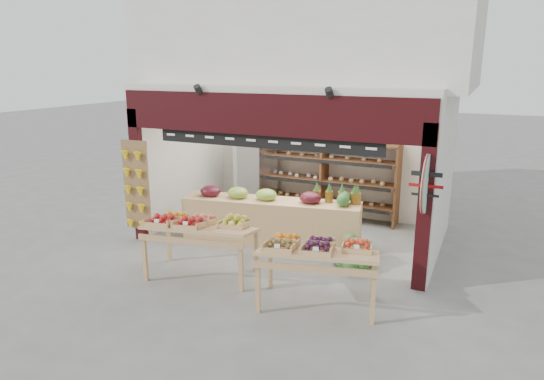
{
  "coord_description": "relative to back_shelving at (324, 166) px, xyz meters",
  "views": [
    {
      "loc": [
        3.58,
        -8.46,
        3.47
      ],
      "look_at": [
        -0.21,
        -0.2,
        1.11
      ],
      "focal_mm": 32.0,
      "sensor_mm": 36.0,
      "label": 1
    }
  ],
  "objects": [
    {
      "name": "back_shelving",
      "position": [
        0.0,
        0.0,
        0.0
      ],
      "size": [
        3.4,
        0.56,
        2.07
      ],
      "color": "brown",
      "rests_on": "ground"
    },
    {
      "name": "display_table_left",
      "position": [
        -0.92,
        -3.95,
        -0.35
      ],
      "size": [
        1.92,
        1.29,
        1.11
      ],
      "color": "tan",
      "rests_on": "ground"
    },
    {
      "name": "watermelon_pile",
      "position": [
        1.44,
        -2.57,
        -1.02
      ],
      "size": [
        0.75,
        0.72,
        0.55
      ],
      "color": "#194B1F",
      "rests_on": "ground"
    },
    {
      "name": "display_table_right",
      "position": [
        1.24,
        -4.11,
        -0.37
      ],
      "size": [
        1.9,
        1.32,
        1.09
      ],
      "color": "tan",
      "rests_on": "ground"
    },
    {
      "name": "shop_structure",
      "position": [
        -0.14,
        -0.31,
        2.7
      ],
      "size": [
        6.36,
        5.12,
        5.4
      ],
      "color": "white",
      "rests_on": "ground"
    },
    {
      "name": "ground",
      "position": [
        -0.14,
        -1.92,
        -1.22
      ],
      "size": [
        60.0,
        60.0,
        0.0
      ],
      "primitive_type": "plane",
      "color": "slate",
      "rests_on": "ground"
    },
    {
      "name": "mid_counter",
      "position": [
        -0.41,
        -2.05,
        -0.74
      ],
      "size": [
        3.58,
        1.28,
        1.1
      ],
      "color": "tan",
      "rests_on": "ground"
    },
    {
      "name": "gift_sign",
      "position": [
        2.61,
        -3.07,
        0.53
      ],
      "size": [
        0.04,
        0.93,
        0.92
      ],
      "color": "#A4CFB3",
      "rests_on": "ground"
    },
    {
      "name": "banana_board",
      "position": [
        -2.87,
        -3.09,
        -0.11
      ],
      "size": [
        0.6,
        0.15,
        1.8
      ],
      "color": "olive",
      "rests_on": "ground"
    },
    {
      "name": "cardboard_stack",
      "position": [
        -1.19,
        -1.73,
        -0.95
      ],
      "size": [
        1.12,
        0.81,
        0.73
      ],
      "color": "beige",
      "rests_on": "ground"
    },
    {
      "name": "refrigerator",
      "position": [
        -1.64,
        -0.25,
        -0.25
      ],
      "size": [
        0.88,
        0.88,
        1.95
      ],
      "primitive_type": "cube",
      "rotation": [
        0.0,
        0.0,
        -0.18
      ],
      "color": "silver",
      "rests_on": "ground"
    }
  ]
}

